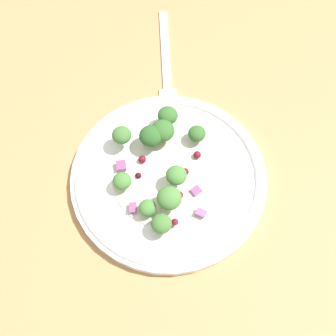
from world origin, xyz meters
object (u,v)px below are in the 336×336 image
Objects in this scene: broccoli_floret_1 at (122,182)px; broccoli_floret_2 at (148,137)px; fork at (166,64)px; plate at (168,175)px; broccoli_floret_0 at (197,134)px.

broccoli_floret_1 is 6.48cm from broccoli_floret_2.
broccoli_floret_1 is 20.83cm from fork.
fork is at bearing 155.98° from broccoli_floret_2.
broccoli_floret_2 is 14.84cm from fork.
broccoli_floret_1 is at bearing -85.90° from plate.
broccoli_floret_1 is at bearing -29.53° from fork.
broccoli_floret_0 is 11.19cm from broccoli_floret_1.
plate is 10.73× the size of broccoli_floret_0.
broccoli_floret_2 reaches higher than plate.
broccoli_floret_1 reaches higher than plate.
broccoli_floret_2 reaches higher than fork.
broccoli_floret_0 and broccoli_floret_1 have the same top height.
broccoli_floret_0 is at bearing 111.33° from broccoli_floret_1.
plate is at bearing -52.29° from broccoli_floret_0.
broccoli_floret_2 is (-4.37, -1.38, 2.64)cm from plate.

